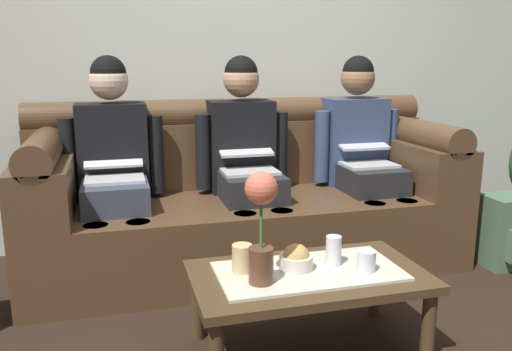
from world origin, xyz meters
TOP-DOWN VIEW (x-y plane):
  - back_wall_patterned at (0.00, 1.70)m, footprint 6.00×0.12m
  - couch at (0.00, 1.17)m, footprint 2.46×0.88m
  - person_left at (-0.74, 1.17)m, footprint 0.56×0.67m
  - person_middle at (0.00, 1.17)m, footprint 0.56×0.67m
  - person_right at (0.74, 1.17)m, footprint 0.56×0.67m
  - coffee_table at (0.00, 0.12)m, footprint 0.95×0.54m
  - flower_vase at (-0.22, 0.05)m, footprint 0.12×0.12m
  - snack_bowl at (-0.05, 0.15)m, footprint 0.14×0.14m
  - cup_near_left at (0.22, 0.05)m, footprint 0.08×0.08m
  - cup_near_right at (-0.26, 0.18)m, footprint 0.08×0.08m
  - cup_far_center at (0.12, 0.15)m, footprint 0.07×0.07m
  - backpack_right at (1.49, 0.69)m, footprint 0.32×0.28m

SIDE VIEW (x-z plane):
  - backpack_right at x=1.49m, z-range 0.00..0.42m
  - coffee_table at x=0.00m, z-range 0.13..0.49m
  - couch at x=0.00m, z-range -0.11..0.85m
  - snack_bowl at x=-0.05m, z-range 0.35..0.46m
  - cup_near_left at x=0.22m, z-range 0.36..0.45m
  - cup_near_right at x=-0.26m, z-range 0.36..0.48m
  - cup_far_center at x=0.12m, z-range 0.36..0.48m
  - flower_vase at x=-0.22m, z-range 0.39..0.83m
  - person_left at x=-0.74m, z-range 0.05..1.27m
  - person_middle at x=0.00m, z-range 0.05..1.27m
  - person_right at x=0.74m, z-range 0.05..1.27m
  - back_wall_patterned at x=0.00m, z-range 0.00..2.90m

